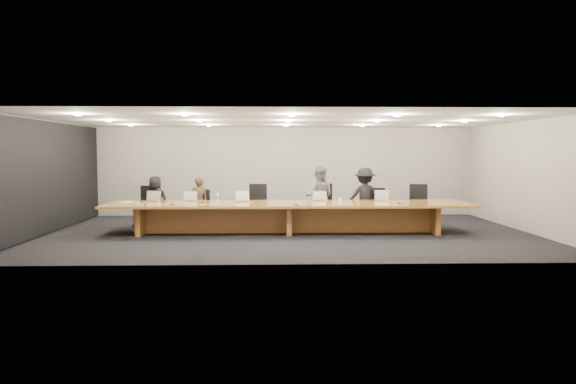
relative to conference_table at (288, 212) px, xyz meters
name	(u,v)px	position (x,y,z in m)	size (l,w,h in m)	color
ground	(288,233)	(0.00, 0.00, -0.52)	(12.00, 12.00, 0.00)	black
back_wall	(284,171)	(0.00, 4.00, 0.88)	(12.00, 0.02, 2.80)	beige
left_wall_panel	(47,178)	(-5.94, 0.00, 0.85)	(0.08, 7.84, 2.74)	black
conference_table	(288,212)	(0.00, 0.00, 0.00)	(9.00, 1.80, 0.75)	#946220
chair_far_left	(145,206)	(-3.83, 1.30, 0.04)	(0.57, 0.57, 1.13)	black
chair_left	(201,208)	(-2.33, 1.20, -0.01)	(0.52, 0.52, 1.02)	black
chair_mid_left	(256,205)	(-0.84, 1.28, 0.06)	(0.60, 0.60, 1.17)	black
chair_mid_right	(324,204)	(1.00, 1.27, 0.07)	(0.60, 0.60, 1.18)	black
chair_right	(378,206)	(2.51, 1.33, 0.00)	(0.53, 0.53, 1.05)	black
chair_far_right	(418,205)	(3.56, 1.16, 0.06)	(0.59, 0.59, 1.16)	black
person_a	(155,202)	(-3.53, 1.16, 0.17)	(0.67, 0.44, 1.38)	black
person_b	(199,202)	(-2.38, 1.19, 0.15)	(0.49, 0.32, 1.35)	#30271A
person_c	(319,196)	(0.87, 1.13, 0.30)	(0.80, 0.62, 1.64)	#5E5E60
person_d	(365,197)	(2.10, 1.14, 0.28)	(1.03, 0.59, 1.60)	black
laptop_a	(152,196)	(-3.44, 0.29, 0.37)	(0.37, 0.27, 0.29)	#C1B693
laptop_b	(190,196)	(-2.50, 0.40, 0.36)	(0.34, 0.25, 0.27)	#BAAD8E
laptop_c	(244,196)	(-1.11, 0.30, 0.37)	(0.37, 0.27, 0.29)	tan
laptop_d	(319,196)	(0.79, 0.40, 0.37)	(0.35, 0.25, 0.27)	tan
laptop_e	(382,196)	(2.43, 0.43, 0.37)	(0.37, 0.27, 0.29)	tan
water_bottle	(217,198)	(-1.79, 0.27, 0.34)	(0.07, 0.07, 0.22)	silver
amber_mug	(203,201)	(-2.11, -0.05, 0.27)	(0.07, 0.07, 0.09)	brown
paper_cup_near	(340,200)	(1.34, 0.33, 0.28)	(0.08, 0.08, 0.10)	white
paper_cup_far	(386,200)	(2.53, 0.31, 0.27)	(0.07, 0.07, 0.09)	white
notepad	(126,202)	(-4.10, 0.35, 0.24)	(0.25, 0.20, 0.01)	white
lime_gadget	(126,201)	(-4.11, 0.37, 0.26)	(0.15, 0.08, 0.02)	#59B32F
av_box	(139,204)	(-3.60, -0.45, 0.25)	(0.21, 0.16, 0.03)	#B9B9BE
mic_left	(172,204)	(-2.81, -0.46, 0.24)	(0.11, 0.11, 0.03)	black
mic_center	(296,204)	(0.16, -0.60, 0.25)	(0.14, 0.14, 0.03)	black
mic_right	(399,203)	(2.70, -0.36, 0.25)	(0.13, 0.13, 0.03)	black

